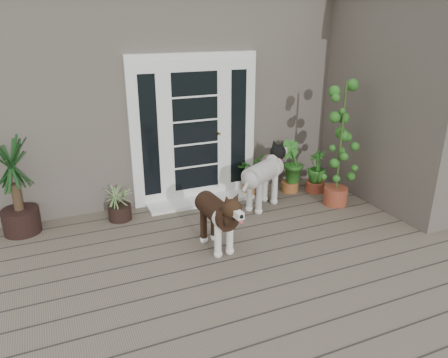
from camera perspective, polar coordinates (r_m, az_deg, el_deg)
name	(u,v)px	position (r m, az deg, el deg)	size (l,w,h in m)	color
deck	(280,270)	(4.88, 7.51, -12.07)	(6.20, 4.60, 0.12)	#6B5B4C
house_main	(168,85)	(8.13, -7.61, 12.41)	(7.40, 4.00, 3.10)	#665E54
house_wing	(418,102)	(6.94, 24.64, 9.37)	(1.60, 2.40, 3.10)	#665E54
door_unit	(195,129)	(6.21, -3.97, 6.69)	(1.90, 0.14, 2.15)	white
door_step	(201,201)	(6.37, -3.14, -2.91)	(1.60, 0.40, 0.05)	white
brindle_dog	(216,221)	(4.99, -1.04, -5.62)	(0.37, 0.86, 0.72)	#301C11
white_dog	(263,182)	(6.09, 5.23, -0.35)	(0.40, 0.94, 0.78)	white
spider_plant	(119,201)	(5.90, -13.98, -2.83)	(0.52, 0.52, 0.56)	#98AE6B
yucca	(15,187)	(5.84, -26.31, -0.95)	(0.87, 0.87, 1.25)	black
herb_a	(250,178)	(6.58, 3.53, 0.17)	(0.42, 0.42, 0.54)	#2A611B
herb_b	(290,173)	(6.75, 8.94, 0.77)	(0.40, 0.40, 0.60)	#175119
herb_c	(316,175)	(6.84, 12.28, 0.48)	(0.34, 0.34, 0.53)	#1C6421
sapling	(340,144)	(6.21, 15.41, 4.58)	(0.54, 0.54, 1.85)	#2B641C
clog_left	(210,204)	(6.21, -1.85, -3.40)	(0.12, 0.26, 0.08)	#163817
clog_right	(261,192)	(6.62, 4.95, -1.82)	(0.14, 0.30, 0.09)	black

